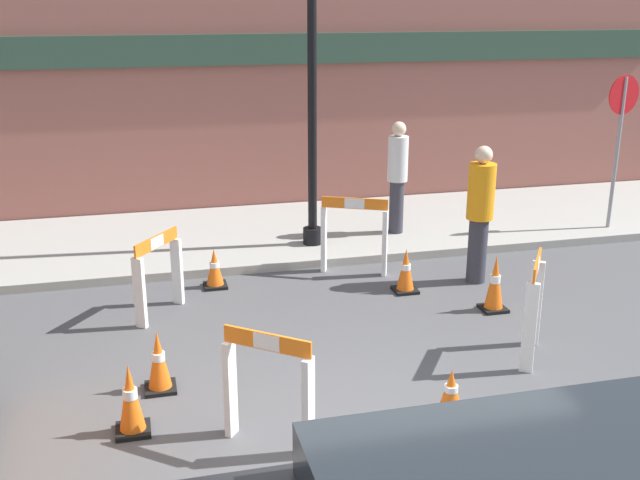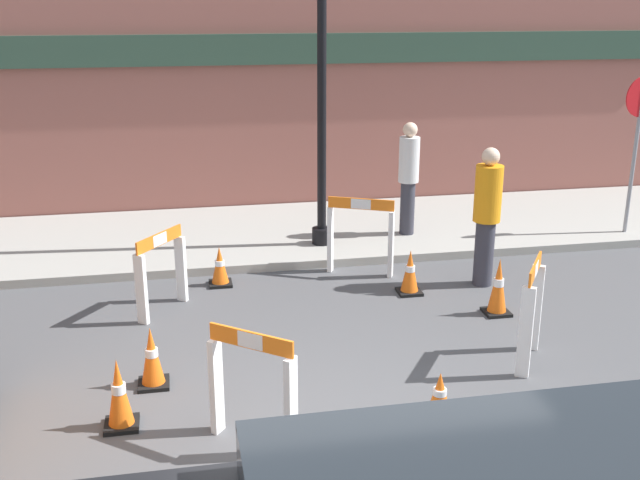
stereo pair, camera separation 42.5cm
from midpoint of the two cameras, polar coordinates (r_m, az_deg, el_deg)
ground_plane at (r=6.40m, az=0.35°, el=-16.38°), size 60.00×60.00×0.00m
sidewalk_slab at (r=11.80m, az=-6.93°, el=0.31°), size 18.00×3.12×0.12m
storefront_facade at (r=12.91m, az=-8.35°, el=13.96°), size 18.00×0.22×5.50m
stop_sign at (r=12.41m, az=20.98°, el=8.02°), size 0.59×0.14×2.40m
barricade_0 at (r=9.04m, az=-13.53°, el=-2.45°), size 0.60×0.75×0.99m
barricade_1 at (r=6.33m, az=-5.94°, el=-11.03°), size 0.71×0.60×1.03m
barricade_2 at (r=7.99m, az=14.49°, el=-4.91°), size 0.52×0.68×1.11m
barricade_3 at (r=10.13m, az=1.42°, el=0.56°), size 0.87×0.51×1.07m
traffic_cone_0 at (r=9.62m, az=5.29°, el=-2.39°), size 0.30×0.30×0.58m
traffic_cone_1 at (r=7.45m, az=-13.82°, el=-9.04°), size 0.30×0.30×0.62m
traffic_cone_2 at (r=9.19m, az=11.90°, el=-3.31°), size 0.30×0.30×0.70m
traffic_cone_3 at (r=6.94m, az=8.18°, el=-11.53°), size 0.30×0.30×0.46m
traffic_cone_4 at (r=9.87m, az=-9.26°, el=-2.19°), size 0.30×0.30×0.53m
traffic_cone_5 at (r=6.83m, az=-16.01°, el=-11.66°), size 0.30×0.30×0.66m
person_worker at (r=9.89m, az=10.90°, el=2.26°), size 0.48×0.48×1.83m
person_pedestrian at (r=11.50m, az=4.87°, el=5.11°), size 0.40×0.40×1.73m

